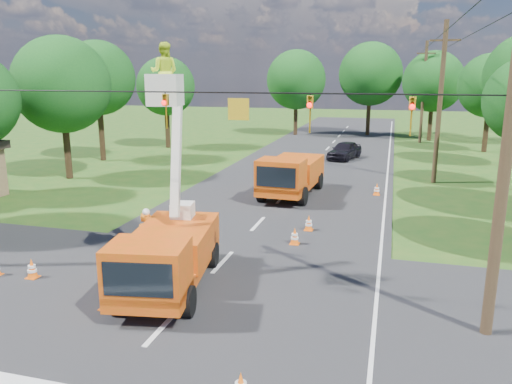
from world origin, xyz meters
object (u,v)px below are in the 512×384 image
(second_truck, at_px, (291,174))
(tree_left_e, at_px, (98,78))
(tree_right_e, at_px, (491,86))
(traffic_cone_4, at_px, (32,269))
(traffic_cone_3, at_px, (309,223))
(tree_far_b, at_px, (370,74))
(tree_left_d, at_px, (62,85))
(pole_right_near, at_px, (507,145))
(tree_far_c, at_px, (433,82))
(traffic_cone_8, at_px, (106,299))
(traffic_cone_2, at_px, (295,236))
(pole_right_far, at_px, (423,92))
(bucket_truck, at_px, (167,241))
(distant_car, at_px, (345,150))
(traffic_cone_7, at_px, (377,189))
(ground_worker, at_px, (147,239))
(tree_left_f, at_px, (166,87))
(pole_right_mid, at_px, (440,102))
(tree_far_a, at_px, (296,80))

(second_truck, bearing_deg, tree_left_e, 158.07)
(tree_left_e, height_order, tree_right_e, tree_left_e)
(second_truck, distance_m, traffic_cone_4, 15.26)
(traffic_cone_3, distance_m, tree_far_b, 37.83)
(tree_left_d, bearing_deg, pole_right_near, -32.55)
(tree_far_c, bearing_deg, traffic_cone_8, -104.94)
(traffic_cone_2, bearing_deg, pole_right_near, -42.14)
(traffic_cone_8, height_order, pole_right_far, pole_right_far)
(bucket_truck, relative_size, distant_car, 1.80)
(tree_left_d, xyz_separation_m, tree_far_c, (24.50, 27.00, -0.06))
(traffic_cone_7, bearing_deg, tree_far_c, 80.60)
(ground_worker, distance_m, traffic_cone_7, 15.33)
(bucket_truck, relative_size, traffic_cone_2, 10.89)
(ground_worker, bearing_deg, traffic_cone_7, 16.21)
(traffic_cone_2, height_order, pole_right_far, pole_right_far)
(bucket_truck, height_order, traffic_cone_7, bucket_truck)
(distant_car, bearing_deg, traffic_cone_7, -60.16)
(traffic_cone_4, distance_m, pole_right_far, 42.79)
(traffic_cone_3, bearing_deg, traffic_cone_4, -136.52)
(pole_right_far, xyz_separation_m, tree_far_b, (-5.50, 5.00, 1.70))
(tree_left_f, bearing_deg, tree_far_c, 26.28)
(bucket_truck, height_order, pole_right_mid, pole_right_mid)
(ground_worker, bearing_deg, traffic_cone_8, -127.15)
(tree_left_d, bearing_deg, pole_right_mid, 12.01)
(distant_car, xyz_separation_m, traffic_cone_2, (0.11, -21.83, -0.37))
(pole_right_mid, bearing_deg, ground_worker, -121.55)
(distant_car, distance_m, pole_right_near, 28.64)
(tree_left_f, bearing_deg, traffic_cone_7, -36.35)
(tree_left_f, height_order, tree_right_e, tree_right_e)
(traffic_cone_4, xyz_separation_m, pole_right_mid, (14.28, 20.05, 4.75))
(traffic_cone_3, distance_m, pole_right_near, 10.92)
(pole_right_near, bearing_deg, bucket_truck, 177.71)
(traffic_cone_3, bearing_deg, bucket_truck, -114.41)
(tree_left_f, distance_m, tree_right_e, 29.03)
(tree_left_d, height_order, tree_far_b, tree_far_b)
(tree_right_e, bearing_deg, pole_right_mid, -109.46)
(traffic_cone_7, relative_size, tree_far_c, 0.08)
(distant_car, bearing_deg, tree_left_e, -147.66)
(ground_worker, relative_size, traffic_cone_3, 2.83)
(distant_car, relative_size, pole_right_near, 0.43)
(ground_worker, relative_size, distant_car, 0.47)
(tree_far_a, bearing_deg, pole_right_mid, -59.59)
(bucket_truck, bearing_deg, second_truck, 75.18)
(traffic_cone_3, relative_size, pole_right_near, 0.07)
(traffic_cone_2, bearing_deg, tree_far_b, 88.79)
(traffic_cone_2, bearing_deg, traffic_cone_3, 82.94)
(pole_right_mid, xyz_separation_m, tree_left_f, (-23.30, 10.00, 0.58))
(traffic_cone_2, xyz_separation_m, traffic_cone_8, (-4.26, -7.17, 0.00))
(pole_right_mid, distance_m, tree_left_d, 24.05)
(distant_car, xyz_separation_m, tree_left_f, (-16.86, 2.44, 4.95))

